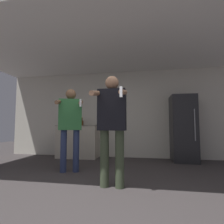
{
  "coord_description": "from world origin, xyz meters",
  "views": [
    {
      "loc": [
        0.69,
        -2.14,
        0.93
      ],
      "look_at": [
        0.22,
        0.52,
        1.14
      ],
      "focal_mm": 28.0,
      "sensor_mm": 36.0,
      "label": 1
    }
  ],
  "objects": [
    {
      "name": "bottle_tall_gin",
      "position": [
        -1.09,
        2.81,
        1.01
      ],
      "size": [
        0.08,
        0.08,
        0.24
      ],
      "color": "#563314",
      "rests_on": "counter"
    },
    {
      "name": "person_man_side",
      "position": [
        -0.76,
        1.21,
        1.01
      ],
      "size": [
        0.61,
        0.63,
        1.68
      ],
      "color": "navy",
      "rests_on": "ground_plane"
    },
    {
      "name": "bottle_short_whiskey",
      "position": [
        -1.48,
        2.81,
        1.03
      ],
      "size": [
        0.08,
        0.08,
        0.29
      ],
      "color": "black",
      "rests_on": "counter"
    },
    {
      "name": "person_woman_foreground",
      "position": [
        0.22,
        0.51,
        0.99
      ],
      "size": [
        0.49,
        0.54,
        1.7
      ],
      "color": "#38422D",
      "rests_on": "ground_plane"
    },
    {
      "name": "ground_plane",
      "position": [
        0.0,
        0.0,
        0.0
      ],
      "size": [
        14.0,
        14.0,
        0.0
      ],
      "primitive_type": "plane",
      "color": "#383333"
    },
    {
      "name": "wall_back",
      "position": [
        0.0,
        3.06,
        1.27
      ],
      "size": [
        7.0,
        0.06,
        2.55
      ],
      "color": "beige",
      "rests_on": "ground_plane"
    },
    {
      "name": "ceiling_slab",
      "position": [
        0.0,
        1.51,
        2.57
      ],
      "size": [
        7.0,
        3.55,
        0.05
      ],
      "color": "silver",
      "rests_on": "wall_back"
    },
    {
      "name": "refrigerator",
      "position": [
        1.73,
        2.69,
        0.86
      ],
      "size": [
        0.61,
        0.7,
        1.72
      ],
      "color": "#262628",
      "rests_on": "ground_plane"
    },
    {
      "name": "counter",
      "position": [
        -1.18,
        2.75,
        0.47
      ],
      "size": [
        1.19,
        0.58,
        0.93
      ],
      "color": "#BCB29E",
      "rests_on": "ground_plane"
    },
    {
      "name": "bottle_brown_liquor",
      "position": [
        -1.61,
        2.81,
        1.02
      ],
      "size": [
        0.06,
        0.06,
        0.25
      ],
      "color": "#563314",
      "rests_on": "counter"
    }
  ]
}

